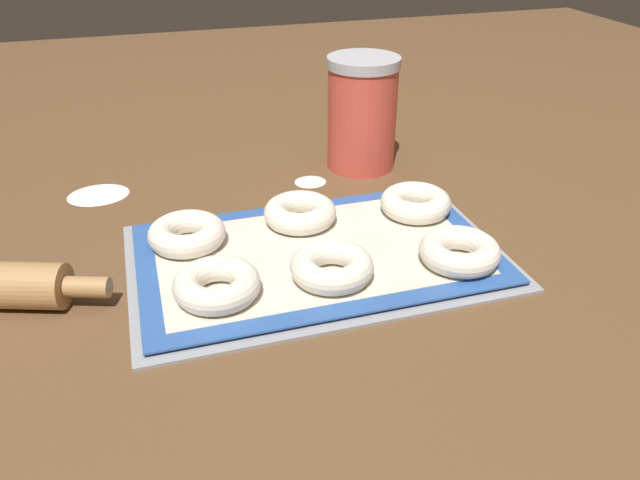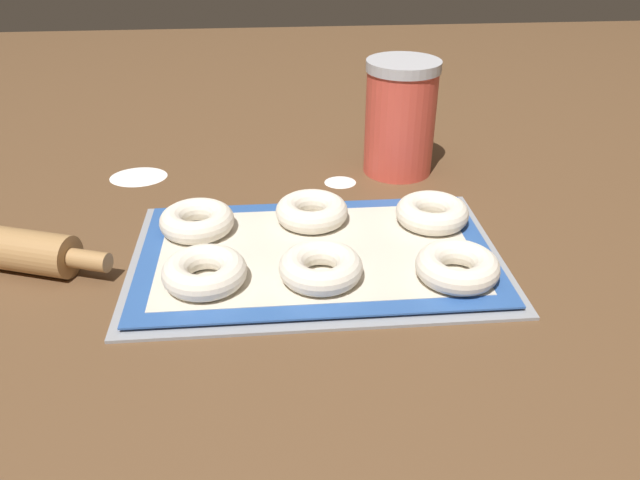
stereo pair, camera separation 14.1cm
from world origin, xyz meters
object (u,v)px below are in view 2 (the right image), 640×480
object	(u,v)px
bagel_back_left	(197,221)
bagel_back_right	(432,213)
bagel_front_center	(318,267)
bagel_back_center	(314,211)
flour_canister	(400,117)
bagel_front_right	(457,267)
bagel_front_left	(205,272)
baking_tray	(320,255)

from	to	relation	value
bagel_back_left	bagel_back_right	bearing A→B (deg)	-0.82
bagel_front_center	bagel_back_center	xyz separation A→B (m)	(0.01, 0.14, 0.00)
bagel_front_center	bagel_back_right	xyz separation A→B (m)	(0.17, 0.12, 0.00)
bagel_front_center	bagel_back_center	size ratio (longest dim) A/B	1.00
bagel_back_left	flour_canister	size ratio (longest dim) A/B	0.55
bagel_back_right	bagel_front_right	bearing A→B (deg)	-91.27
bagel_back_right	bagel_front_left	bearing A→B (deg)	-157.82
bagel_front_left	bagel_back_left	distance (m)	0.13
baking_tray	bagel_front_center	bearing A→B (deg)	-97.47
bagel_front_right	bagel_back_center	xyz separation A→B (m)	(-0.16, 0.15, 0.00)
baking_tray	bagel_front_left	size ratio (longest dim) A/B	4.73
bagel_front_right	bagel_back_center	bearing A→B (deg)	135.59
bagel_front_center	bagel_back_center	world-z (taller)	same
bagel_back_right	bagel_back_left	bearing A→B (deg)	179.18
baking_tray	bagel_front_right	bearing A→B (deg)	-25.88
bagel_front_center	bagel_front_right	xyz separation A→B (m)	(0.16, -0.01, 0.00)
bagel_front_left	bagel_back_left	xyz separation A→B (m)	(-0.02, 0.13, 0.00)
baking_tray	bagel_front_center	size ratio (longest dim) A/B	4.73
bagel_back_center	bagel_back_right	bearing A→B (deg)	-6.60
baking_tray	flour_canister	distance (m)	0.32
baking_tray	bagel_back_left	distance (m)	0.17
bagel_front_center	bagel_back_left	bearing A→B (deg)	139.65
baking_tray	bagel_back_center	bearing A→B (deg)	91.49
baking_tray	bagel_back_left	world-z (taller)	bagel_back_left
bagel_front_right	bagel_front_center	bearing A→B (deg)	175.67
bagel_front_right	bagel_back_left	size ratio (longest dim) A/B	1.00
baking_tray	bagel_back_left	bearing A→B (deg)	157.79
bagel_front_left	bagel_front_right	distance (m)	0.30
baking_tray	bagel_front_right	distance (m)	0.17
bagel_front_left	bagel_back_right	bearing A→B (deg)	22.18
bagel_front_left	bagel_back_center	size ratio (longest dim) A/B	1.00
bagel_front_left	bagel_front_right	bearing A→B (deg)	-2.75
bagel_back_left	bagel_front_center	bearing A→B (deg)	-40.35
flour_canister	bagel_back_center	bearing A→B (deg)	-129.66
bagel_back_right	flour_canister	xyz separation A→B (m)	(-0.01, 0.20, 0.06)
bagel_back_left	flour_canister	bearing A→B (deg)	32.66
bagel_front_right	bagel_back_right	xyz separation A→B (m)	(0.00, 0.14, 0.00)
bagel_front_right	bagel_front_left	bearing A→B (deg)	177.25
bagel_back_left	baking_tray	bearing A→B (deg)	-22.21
bagel_front_right	flour_canister	xyz separation A→B (m)	(-0.00, 0.34, 0.06)
bagel_back_right	bagel_back_center	bearing A→B (deg)	173.40
bagel_front_left	bagel_back_right	size ratio (longest dim) A/B	1.00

